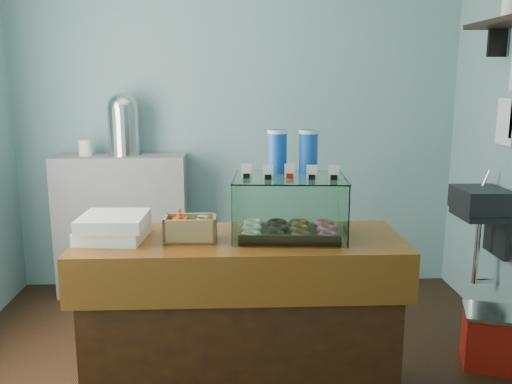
{
  "coord_description": "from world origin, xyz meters",
  "views": [
    {
      "loc": [
        -0.04,
        -2.82,
        1.66
      ],
      "look_at": [
        0.08,
        -0.15,
        1.11
      ],
      "focal_mm": 38.0,
      "sensor_mm": 36.0,
      "label": 1
    }
  ],
  "objects_px": {
    "display_case": "(290,201)",
    "counter": "(241,321)",
    "coffee_urn": "(123,122)",
    "red_cooler": "(496,339)"
  },
  "relations": [
    {
      "from": "display_case",
      "to": "counter",
      "type": "bearing_deg",
      "value": -163.72
    },
    {
      "from": "coffee_urn",
      "to": "red_cooler",
      "type": "distance_m",
      "value": 2.93
    },
    {
      "from": "coffee_urn",
      "to": "red_cooler",
      "type": "bearing_deg",
      "value": -28.12
    },
    {
      "from": "counter",
      "to": "coffee_urn",
      "type": "height_order",
      "value": "coffee_urn"
    },
    {
      "from": "counter",
      "to": "red_cooler",
      "type": "height_order",
      "value": "counter"
    },
    {
      "from": "counter",
      "to": "display_case",
      "type": "xyz_separation_m",
      "value": [
        0.25,
        0.05,
        0.61
      ]
    },
    {
      "from": "counter",
      "to": "display_case",
      "type": "relative_size",
      "value": 2.77
    },
    {
      "from": "red_cooler",
      "to": "display_case",
      "type": "bearing_deg",
      "value": -150.54
    },
    {
      "from": "counter",
      "to": "red_cooler",
      "type": "distance_m",
      "value": 1.57
    },
    {
      "from": "counter",
      "to": "coffee_urn",
      "type": "relative_size",
      "value": 3.35
    }
  ]
}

